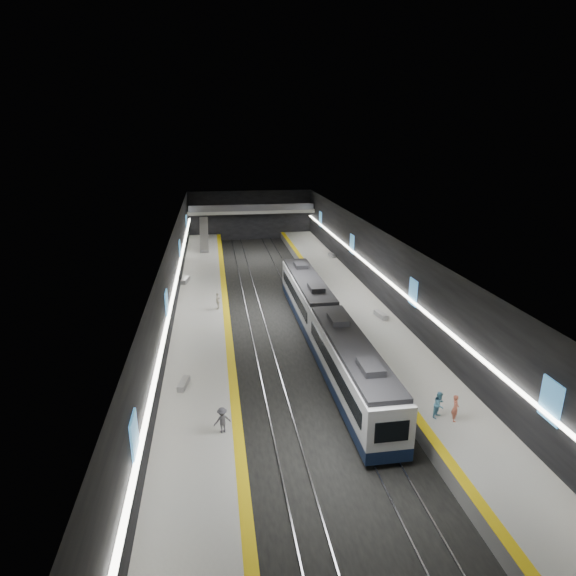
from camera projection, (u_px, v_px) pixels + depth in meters
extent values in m
plane|color=black|center=(281.00, 315.00, 47.09)|extent=(70.00, 70.00, 0.00)
cube|color=beige|center=(280.00, 235.00, 44.60)|extent=(20.00, 70.00, 0.04)
cube|color=black|center=(173.00, 281.00, 44.37)|extent=(0.04, 70.00, 8.00)
cube|color=black|center=(381.00, 271.00, 47.32)|extent=(0.04, 70.00, 8.00)
cube|color=black|center=(250.00, 215.00, 78.70)|extent=(20.00, 0.04, 8.00)
cube|color=slate|center=(203.00, 314.00, 45.83)|extent=(5.00, 70.00, 1.00)
cube|color=#A3A29E|center=(203.00, 309.00, 45.67)|extent=(5.00, 70.00, 0.02)
cube|color=#DFBC0B|center=(226.00, 308.00, 45.99)|extent=(0.60, 70.00, 0.02)
cube|color=slate|center=(355.00, 306.00, 48.04)|extent=(5.00, 70.00, 1.00)
cube|color=#A3A29E|center=(355.00, 301.00, 47.88)|extent=(5.00, 70.00, 0.02)
cube|color=#DFBC0B|center=(334.00, 302.00, 47.55)|extent=(0.60, 70.00, 0.02)
cube|color=gray|center=(248.00, 316.00, 46.60)|extent=(0.08, 70.00, 0.12)
cube|color=gray|center=(263.00, 315.00, 46.81)|extent=(0.08, 70.00, 0.12)
cube|color=gray|center=(299.00, 313.00, 47.33)|extent=(0.08, 70.00, 0.12)
cube|color=gray|center=(313.00, 313.00, 47.55)|extent=(0.08, 70.00, 0.12)
cube|color=#0F1C39|center=(350.00, 387.00, 32.41)|extent=(2.65, 15.00, 0.80)
cube|color=silver|center=(351.00, 365.00, 31.90)|extent=(2.65, 15.00, 2.50)
cube|color=black|center=(352.00, 345.00, 31.46)|extent=(2.44, 14.25, 0.30)
cube|color=black|center=(351.00, 364.00, 31.88)|extent=(2.69, 13.20, 1.00)
cube|color=black|center=(392.00, 432.00, 24.86)|extent=(1.85, 0.05, 1.20)
cube|color=#0F1C39|center=(307.00, 309.00, 46.50)|extent=(2.65, 15.00, 0.80)
cube|color=silver|center=(308.00, 293.00, 45.98)|extent=(2.65, 15.00, 2.50)
cube|color=black|center=(308.00, 279.00, 45.55)|extent=(2.44, 14.25, 0.30)
cube|color=black|center=(308.00, 292.00, 45.97)|extent=(2.69, 13.20, 1.00)
cube|color=black|center=(326.00, 323.00, 38.94)|extent=(1.85, 0.05, 1.20)
cube|color=#4590CF|center=(135.00, 439.00, 20.75)|extent=(0.10, 1.50, 2.20)
cube|color=#4590CF|center=(167.00, 305.00, 36.71)|extent=(0.10, 1.50, 2.20)
cube|color=#4590CF|center=(180.00, 250.00, 53.61)|extent=(0.10, 1.50, 2.20)
cube|color=#4590CF|center=(187.00, 223.00, 69.57)|extent=(0.10, 1.50, 2.20)
cube|color=#4590CF|center=(551.00, 401.00, 23.68)|extent=(0.10, 1.50, 2.20)
cube|color=#4590CF|center=(413.00, 292.00, 39.64)|extent=(0.10, 1.50, 2.20)
cube|color=#4590CF|center=(352.00, 244.00, 56.54)|extent=(0.10, 1.50, 2.20)
cube|color=#4590CF|center=(320.00, 219.00, 72.50)|extent=(0.10, 1.50, 2.20)
cube|color=white|center=(176.00, 283.00, 44.46)|extent=(0.25, 68.60, 0.12)
cube|color=white|center=(379.00, 273.00, 47.35)|extent=(0.25, 68.60, 0.12)
cube|color=gray|center=(251.00, 211.00, 76.51)|extent=(20.00, 3.00, 0.50)
cube|color=#47474C|center=(252.00, 208.00, 74.92)|extent=(19.60, 0.08, 1.00)
cube|color=#99999E|center=(204.00, 234.00, 69.49)|extent=(1.20, 7.50, 3.92)
cube|color=#99999E|center=(184.00, 384.00, 31.87)|extent=(0.82, 1.73, 0.41)
cube|color=#99999E|center=(185.00, 280.00, 53.84)|extent=(1.00, 2.14, 0.51)
cube|color=#99999E|center=(381.00, 315.00, 43.70)|extent=(0.81, 1.91, 0.45)
cube|color=#99999E|center=(332.00, 255.00, 64.80)|extent=(0.71, 1.76, 0.42)
imported|color=#C06047|center=(455.00, 408.00, 27.92)|extent=(0.57, 0.70, 1.65)
imported|color=#5597B9|center=(439.00, 405.00, 28.27)|extent=(1.02, 0.98, 1.65)
imported|color=silver|center=(218.00, 301.00, 45.54)|extent=(0.71, 1.03, 1.63)
imported|color=#48464F|center=(222.00, 420.00, 26.85)|extent=(1.12, 0.84, 1.54)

